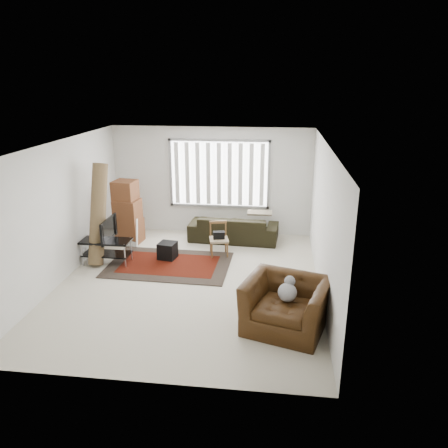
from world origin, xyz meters
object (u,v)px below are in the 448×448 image
object	(u,v)px
moving_boxes	(127,214)
armchair	(286,302)
tv_stand	(106,246)
sofa	(234,224)
side_chair	(219,237)

from	to	relation	value
moving_boxes	armchair	bearing A→B (deg)	-42.64
tv_stand	armchair	distance (m)	4.37
sofa	side_chair	world-z (taller)	sofa
sofa	armchair	bearing A→B (deg)	110.94
sofa	tv_stand	bearing A→B (deg)	37.45
tv_stand	armchair	xyz separation A→B (m)	(3.79, -2.16, 0.09)
tv_stand	armchair	world-z (taller)	armchair
tv_stand	side_chair	distance (m)	2.45
tv_stand	moving_boxes	distance (m)	1.33
tv_stand	side_chair	size ratio (longest dim) A/B	1.38
side_chair	armchair	xyz separation A→B (m)	(1.45, -2.89, 0.05)
moving_boxes	side_chair	distance (m)	2.38
side_chair	armchair	size ratio (longest dim) A/B	0.50
side_chair	armchair	distance (m)	3.24
tv_stand	moving_boxes	size ratio (longest dim) A/B	0.69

